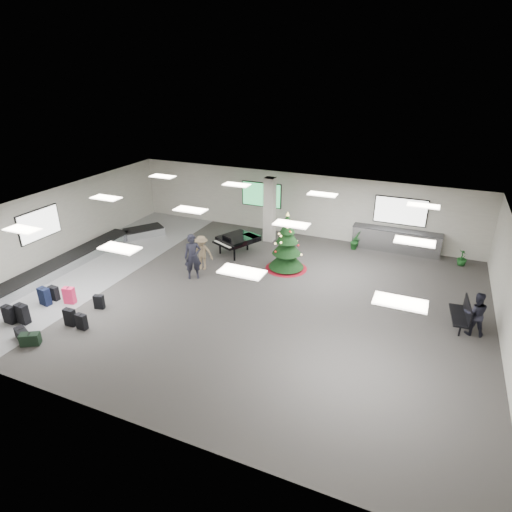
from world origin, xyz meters
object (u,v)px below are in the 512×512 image
at_px(baggage_carousel, 82,257).
at_px(traveler_bench, 475,314).
at_px(pink_suitcase, 69,295).
at_px(christmas_tree, 287,250).
at_px(traveler_b, 202,253).
at_px(potted_plant_right, 462,258).
at_px(grand_piano, 236,240).
at_px(bench, 463,313).
at_px(traveler_a, 193,257).
at_px(potted_plant_left, 355,241).
at_px(service_counter, 396,240).

xyz_separation_m(baggage_carousel, traveler_bench, (16.01, 0.65, 0.55)).
relative_size(pink_suitcase, traveler_bench, 0.43).
bearing_deg(christmas_tree, pink_suitcase, -136.92).
height_order(pink_suitcase, traveler_b, traveler_b).
bearing_deg(potted_plant_right, grand_piano, -163.96).
xyz_separation_m(christmas_tree, bench, (6.94, -1.96, -0.36)).
bearing_deg(grand_piano, traveler_a, -75.93).
height_order(traveler_b, potted_plant_left, traveler_b).
relative_size(traveler_a, potted_plant_right, 2.62).
distance_m(service_counter, christmas_tree, 5.63).
xyz_separation_m(bench, traveler_b, (-10.25, 0.49, 0.24)).
relative_size(baggage_carousel, christmas_tree, 3.74).
xyz_separation_m(baggage_carousel, traveler_a, (5.51, 0.55, 0.74)).
xyz_separation_m(service_counter, traveler_bench, (3.17, -6.08, 0.21)).
bearing_deg(traveler_a, traveler_b, 62.38).
bearing_deg(traveler_a, pink_suitcase, -164.68).
bearing_deg(traveler_b, grand_piano, 61.81).
height_order(traveler_bench, potted_plant_right, traveler_bench).
height_order(grand_piano, traveler_a, traveler_a).
bearing_deg(pink_suitcase, potted_plant_right, 21.78).
distance_m(service_counter, traveler_a, 9.60).
distance_m(traveler_a, potted_plant_right, 11.73).
height_order(bench, traveler_a, traveler_a).
relative_size(service_counter, traveler_a, 2.12).
height_order(service_counter, traveler_b, traveler_b).
bearing_deg(potted_plant_left, bench, -48.74).
distance_m(traveler_b, potted_plant_left, 7.40).
distance_m(baggage_carousel, potted_plant_left, 12.67).
relative_size(pink_suitcase, potted_plant_right, 0.90).
bearing_deg(bench, traveler_bench, -46.52).
xyz_separation_m(christmas_tree, traveler_b, (-3.32, -1.48, -0.12)).
distance_m(service_counter, potted_plant_left, 1.89).
xyz_separation_m(pink_suitcase, potted_plant_right, (13.38, 9.34, 0.04)).
bearing_deg(traveler_bench, traveler_b, -10.57).
xyz_separation_m(bench, traveler_a, (-10.16, -0.39, 0.43)).
distance_m(grand_piano, potted_plant_right, 10.07).
bearing_deg(grand_piano, traveler_b, -82.57).
bearing_deg(traveler_a, potted_plant_left, 12.32).
relative_size(potted_plant_left, potted_plant_right, 1.14).
bearing_deg(potted_plant_left, service_counter, 15.41).
bearing_deg(traveler_bench, pink_suitcase, 8.84).
xyz_separation_m(grand_piano, bench, (9.61, -2.56, -0.18)).
distance_m(grand_piano, traveler_a, 3.00).
bearing_deg(potted_plant_right, traveler_a, -150.76).
bearing_deg(christmas_tree, bench, -15.81).
xyz_separation_m(grand_piano, traveler_bench, (9.94, -2.84, 0.05)).
bearing_deg(traveler_bench, christmas_tree, -23.59).
relative_size(service_counter, potted_plant_right, 5.55).
xyz_separation_m(baggage_carousel, grand_piano, (6.07, 3.49, 0.50)).
distance_m(grand_piano, traveler_bench, 10.34).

